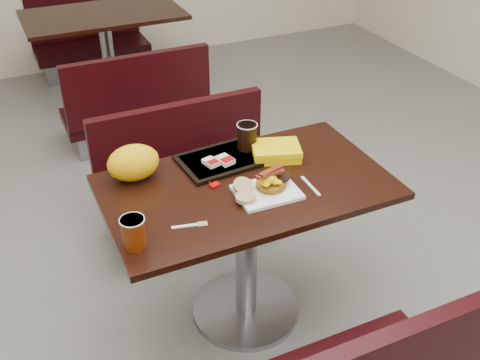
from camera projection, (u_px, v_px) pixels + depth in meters
name	position (u px, v px, depth m)	size (l,w,h in m)	color
floor	(246.00, 311.00, 2.80)	(6.00, 7.00, 0.01)	gray
table_near	(246.00, 252.00, 2.60)	(1.20, 0.70, 0.75)	black
bench_near_n	(192.00, 179.00, 3.14)	(1.00, 0.46, 0.72)	black
table_far	(109.00, 59.00, 4.57)	(1.20, 0.70, 0.75)	black
bench_far_s	(133.00, 95.00, 4.05)	(1.00, 0.46, 0.72)	black
bench_far_n	(90.00, 35.00, 5.11)	(1.00, 0.46, 0.72)	black
platter	(267.00, 192.00, 2.33)	(0.25, 0.20, 0.02)	white
pancake_stack	(271.00, 184.00, 2.34)	(0.12, 0.12, 0.03)	#8C5C17
sausage_patty	(280.00, 176.00, 2.35)	(0.08, 0.08, 0.01)	black
scrambled_eggs	(269.00, 181.00, 2.30)	(0.08, 0.07, 0.04)	#FAEE05
bacon_strips	(270.00, 173.00, 2.29)	(0.14, 0.06, 0.01)	#41040B
muffin_bottom	(246.00, 198.00, 2.27)	(0.08, 0.08, 0.02)	tan
muffin_top	(243.00, 186.00, 2.32)	(0.08, 0.08, 0.02)	tan
coffee_cup_near	(134.00, 233.00, 2.02)	(0.09, 0.09, 0.12)	#973005
fork	(184.00, 226.00, 2.15)	(0.14, 0.03, 0.00)	white
knife	(311.00, 186.00, 2.38)	(0.15, 0.01, 0.00)	white
condiment_syrup	(210.00, 180.00, 2.41)	(0.04, 0.03, 0.01)	#A72107
condiment_ketchup	(215.00, 185.00, 2.38)	(0.04, 0.03, 0.01)	#8C0504
tray	(222.00, 160.00, 2.54)	(0.37, 0.26, 0.02)	black
hashbrown_sleeve_left	(211.00, 162.00, 2.49)	(0.05, 0.07, 0.02)	silver
hashbrown_sleeve_right	(225.00, 160.00, 2.50)	(0.06, 0.08, 0.02)	silver
coffee_cup_far	(247.00, 136.00, 2.58)	(0.09, 0.09, 0.12)	black
clamshell	(276.00, 151.00, 2.56)	(0.21, 0.16, 0.06)	yellow
paper_bag	(133.00, 163.00, 2.39)	(0.22, 0.16, 0.15)	yellow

